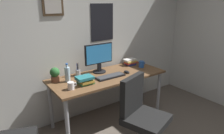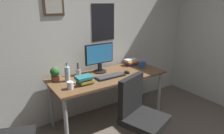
% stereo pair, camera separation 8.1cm
% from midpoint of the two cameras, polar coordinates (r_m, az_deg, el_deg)
% --- Properties ---
extents(wall_back, '(4.40, 0.10, 2.60)m').
position_cam_midpoint_polar(wall_back, '(3.09, -7.87, 9.20)').
color(wall_back, silver).
rests_on(wall_back, ground_plane).
extents(desk, '(1.69, 0.70, 0.74)m').
position_cam_midpoint_polar(desk, '(2.99, -0.28, -3.65)').
color(desk, brown).
rests_on(desk, ground_plane).
extents(office_chair, '(0.58, 0.60, 0.95)m').
position_cam_midpoint_polar(office_chair, '(2.45, 8.61, -12.59)').
color(office_chair, black).
rests_on(office_chair, ground_plane).
extents(monitor, '(0.46, 0.20, 0.43)m').
position_cam_midpoint_polar(monitor, '(3.03, -2.78, 2.92)').
color(monitor, black).
rests_on(monitor, desk).
extents(keyboard, '(0.43, 0.15, 0.03)m').
position_cam_midpoint_polar(keyboard, '(2.87, 0.36, -2.63)').
color(keyboard, black).
rests_on(keyboard, desk).
extents(computer_mouse, '(0.06, 0.11, 0.04)m').
position_cam_midpoint_polar(computer_mouse, '(3.04, 5.04, -1.42)').
color(computer_mouse, black).
rests_on(computer_mouse, desk).
extents(water_bottle, '(0.07, 0.07, 0.25)m').
position_cam_midpoint_polar(water_bottle, '(2.76, -11.60, -1.83)').
color(water_bottle, silver).
rests_on(water_bottle, desk).
extents(coffee_mug_near, '(0.12, 0.08, 0.10)m').
position_cam_midpoint_polar(coffee_mug_near, '(3.32, 9.23, 0.72)').
color(coffee_mug_near, '#2659B2').
rests_on(coffee_mug_near, desk).
extents(coffee_mug_far, '(0.12, 0.08, 0.09)m').
position_cam_midpoint_polar(coffee_mug_far, '(2.53, -10.71, -5.04)').
color(coffee_mug_far, white).
rests_on(coffee_mug_far, desk).
extents(potted_plant, '(0.13, 0.13, 0.19)m').
position_cam_midpoint_polar(potted_plant, '(2.81, -14.90, -1.76)').
color(potted_plant, brown).
rests_on(potted_plant, desk).
extents(pen_cup, '(0.07, 0.07, 0.20)m').
position_cam_midpoint_polar(pen_cup, '(2.95, -8.66, -1.43)').
color(pen_cup, '#9EA0A5').
rests_on(pen_cup, desk).
extents(book_stack_left, '(0.22, 0.18, 0.11)m').
position_cam_midpoint_polar(book_stack_left, '(2.66, -6.82, -3.53)').
color(book_stack_left, '#33723F').
rests_on(book_stack_left, desk).
extents(book_stack_right, '(0.22, 0.14, 0.10)m').
position_cam_midpoint_polar(book_stack_right, '(3.43, 6.15, 1.39)').
color(book_stack_right, navy).
rests_on(book_stack_right, desk).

